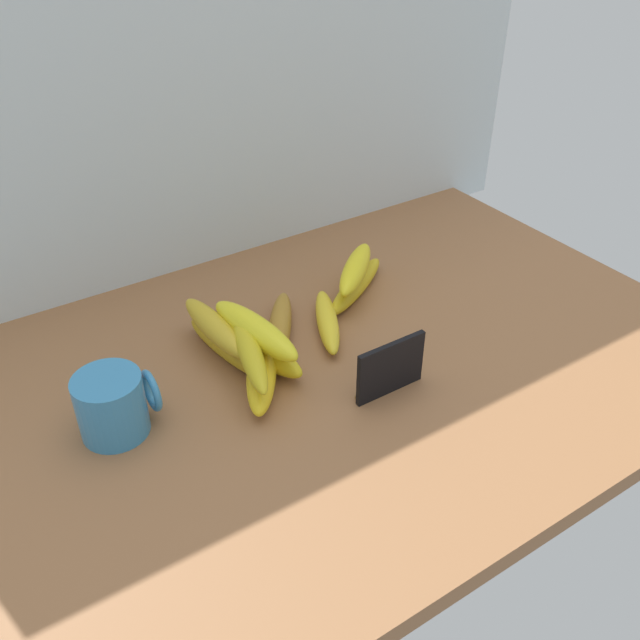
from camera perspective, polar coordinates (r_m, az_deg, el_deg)
name	(u,v)px	position (r cm, az deg, el deg)	size (l,w,h in cm)	color
counter_top	(350,365)	(105.38, 2.52, -3.72)	(110.00, 76.00, 3.00)	#91603B
back_wall	(218,79)	(120.54, -8.42, 19.04)	(130.00, 2.00, 70.00)	silver
chalkboard_sign	(388,370)	(96.19, 5.65, -4.16)	(11.00, 1.80, 8.40)	black
coffee_mug	(113,405)	(93.44, -16.68, -6.72)	(10.39, 8.89, 8.73)	teal
banana_0	(262,372)	(98.66, -4.84, -4.26)	(18.15, 4.21, 4.21)	yellow
banana_1	(327,321)	(109.09, 0.60, -0.10)	(17.13, 3.28, 3.28)	yellow
banana_2	(356,285)	(118.11, 2.99, 2.86)	(19.46, 3.34, 3.34)	gold
banana_3	(227,347)	(104.47, -7.66, -2.23)	(18.83, 3.36, 3.36)	gold
banana_4	(261,351)	(102.64, -4.92, -2.53)	(16.94, 4.10, 4.10)	yellow
banana_5	(280,327)	(107.90, -3.32, -0.55)	(18.83, 3.48, 3.48)	#A57526
banana_6	(355,269)	(115.87, 2.93, 4.23)	(16.86, 3.73, 3.73)	yellow
banana_7	(215,327)	(102.84, -8.67, -0.59)	(17.53, 3.65, 3.65)	gold
banana_8	(255,330)	(99.64, -5.38, -0.84)	(18.37, 4.33, 4.33)	yellow
banana_9	(249,349)	(96.92, -5.90, -2.35)	(20.18, 3.25, 3.25)	gold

